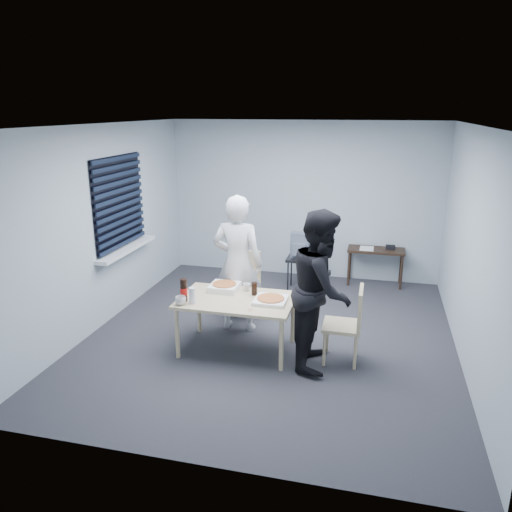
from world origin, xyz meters
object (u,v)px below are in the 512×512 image
(backpack, at_px, (300,246))
(side_table, at_px, (376,254))
(dining_table, at_px, (237,304))
(mug_a, at_px, (181,301))
(soda_bottle, at_px, (184,290))
(person_white, at_px, (238,264))
(stool, at_px, (299,264))
(chair_far, at_px, (244,279))
(person_black, at_px, (321,289))
(mug_b, at_px, (247,287))
(chair_right, at_px, (350,320))

(backpack, bearing_deg, side_table, 42.89)
(dining_table, relative_size, mug_a, 10.86)
(soda_bottle, bearing_deg, person_white, 62.73)
(stool, height_order, soda_bottle, soda_bottle)
(person_white, xyz_separation_m, soda_bottle, (-0.41, -0.80, -0.11))
(backpack, bearing_deg, person_white, -92.34)
(chair_far, xyz_separation_m, person_white, (0.05, -0.50, 0.37))
(person_black, distance_m, mug_b, 1.03)
(person_black, distance_m, stool, 2.40)
(dining_table, xyz_separation_m, chair_right, (1.31, 0.02, -0.08))
(person_black, xyz_separation_m, side_table, (0.56, 2.83, -0.36))
(dining_table, relative_size, chair_far, 1.50)
(dining_table, height_order, chair_right, chair_right)
(dining_table, distance_m, stool, 2.24)
(chair_right, bearing_deg, person_black, -163.27)
(side_table, distance_m, backpack, 1.31)
(soda_bottle, bearing_deg, dining_table, 20.19)
(backpack, relative_size, soda_bottle, 1.51)
(chair_far, relative_size, soda_bottle, 3.36)
(person_white, relative_size, mug_a, 14.39)
(person_black, height_order, backpack, person_black)
(person_white, height_order, backpack, person_white)
(chair_far, xyz_separation_m, mug_b, (0.25, -0.81, 0.18))
(side_table, bearing_deg, mug_a, -124.42)
(chair_far, distance_m, person_white, 0.62)
(backpack, distance_m, soda_bottle, 2.58)
(dining_table, height_order, person_white, person_white)
(chair_far, height_order, mug_a, chair_far)
(person_white, distance_m, side_table, 2.78)
(mug_a, xyz_separation_m, mug_b, (0.61, 0.61, -0.00))
(chair_right, xyz_separation_m, stool, (-0.92, 2.18, -0.09))
(dining_table, distance_m, side_table, 3.17)
(side_table, bearing_deg, soda_bottle, -125.49)
(dining_table, height_order, chair_far, chair_far)
(chair_far, distance_m, mug_a, 1.47)
(dining_table, bearing_deg, backpack, 79.84)
(stool, relative_size, backpack, 1.34)
(dining_table, distance_m, mug_a, 0.66)
(dining_table, xyz_separation_m, person_black, (0.99, -0.07, 0.30))
(chair_far, height_order, person_black, person_black)
(dining_table, xyz_separation_m, mug_b, (0.05, 0.29, 0.11))
(chair_right, xyz_separation_m, mug_b, (-1.26, 0.27, 0.18))
(chair_far, relative_size, chair_right, 1.00)
(chair_far, relative_size, stool, 1.66)
(person_black, xyz_separation_m, soda_bottle, (-1.56, -0.13, -0.11))
(chair_right, distance_m, mug_a, 1.92)
(dining_table, bearing_deg, person_white, 104.49)
(mug_b, relative_size, soda_bottle, 0.38)
(chair_right, xyz_separation_m, backpack, (-0.92, 2.17, 0.22))
(chair_far, bearing_deg, mug_a, -104.14)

